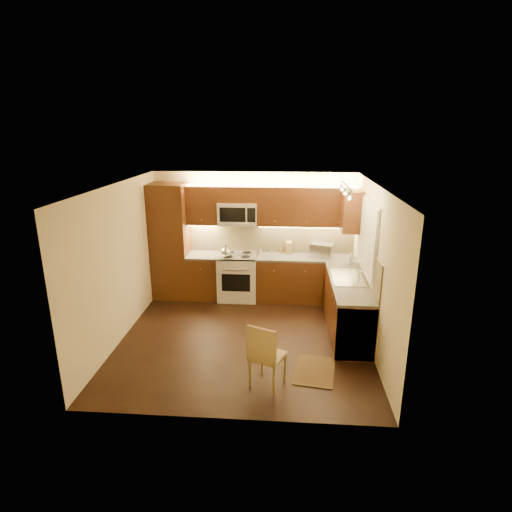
# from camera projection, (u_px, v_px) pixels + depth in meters

# --- Properties ---
(floor) EXTENTS (4.00, 4.00, 0.01)m
(floor) POSITION_uv_depth(u_px,v_px,m) (244.00, 338.00, 6.88)
(floor) COLOR black
(floor) RESTS_ON ground
(ceiling) EXTENTS (4.00, 4.00, 0.01)m
(ceiling) POSITION_uv_depth(u_px,v_px,m) (243.00, 186.00, 6.14)
(ceiling) COLOR beige
(ceiling) RESTS_ON ground
(wall_back) EXTENTS (4.00, 0.01, 2.50)m
(wall_back) POSITION_uv_depth(u_px,v_px,m) (254.00, 235.00, 8.41)
(wall_back) COLOR beige
(wall_back) RESTS_ON ground
(wall_front) EXTENTS (4.00, 0.01, 2.50)m
(wall_front) POSITION_uv_depth(u_px,v_px,m) (225.00, 324.00, 4.60)
(wall_front) COLOR beige
(wall_front) RESTS_ON ground
(wall_left) EXTENTS (0.01, 4.00, 2.50)m
(wall_left) POSITION_uv_depth(u_px,v_px,m) (119.00, 263.00, 6.65)
(wall_left) COLOR beige
(wall_left) RESTS_ON ground
(wall_right) EXTENTS (0.01, 4.00, 2.50)m
(wall_right) POSITION_uv_depth(u_px,v_px,m) (374.00, 269.00, 6.36)
(wall_right) COLOR beige
(wall_right) RESTS_ON ground
(pantry) EXTENTS (0.70, 0.60, 2.30)m
(pantry) POSITION_uv_depth(u_px,v_px,m) (170.00, 242.00, 8.28)
(pantry) COLOR #4A2910
(pantry) RESTS_ON floor
(base_cab_back_left) EXTENTS (0.62, 0.60, 0.86)m
(base_cab_back_left) POSITION_uv_depth(u_px,v_px,m) (204.00, 277.00, 8.44)
(base_cab_back_left) COLOR #4A2910
(base_cab_back_left) RESTS_ON floor
(counter_back_left) EXTENTS (0.62, 0.60, 0.04)m
(counter_back_left) POSITION_uv_depth(u_px,v_px,m) (203.00, 255.00, 8.31)
(counter_back_left) COLOR #363431
(counter_back_left) RESTS_ON base_cab_back_left
(base_cab_back_right) EXTENTS (1.92, 0.60, 0.86)m
(base_cab_back_right) POSITION_uv_depth(u_px,v_px,m) (305.00, 279.00, 8.30)
(base_cab_back_right) COLOR #4A2910
(base_cab_back_right) RESTS_ON floor
(counter_back_right) EXTENTS (1.92, 0.60, 0.04)m
(counter_back_right) POSITION_uv_depth(u_px,v_px,m) (306.00, 258.00, 8.16)
(counter_back_right) COLOR #363431
(counter_back_right) RESTS_ON base_cab_back_right
(base_cab_right) EXTENTS (0.60, 2.00, 0.86)m
(base_cab_right) POSITION_uv_depth(u_px,v_px,m) (347.00, 307.00, 7.01)
(base_cab_right) COLOR #4A2910
(base_cab_right) RESTS_ON floor
(counter_right) EXTENTS (0.60, 2.00, 0.04)m
(counter_right) POSITION_uv_depth(u_px,v_px,m) (349.00, 282.00, 6.88)
(counter_right) COLOR #363431
(counter_right) RESTS_ON base_cab_right
(dishwasher) EXTENTS (0.58, 0.60, 0.84)m
(dishwasher) POSITION_uv_depth(u_px,v_px,m) (353.00, 326.00, 6.34)
(dishwasher) COLOR silver
(dishwasher) RESTS_ON floor
(backsplash_back) EXTENTS (3.30, 0.02, 0.60)m
(backsplash_back) POSITION_uv_depth(u_px,v_px,m) (271.00, 237.00, 8.39)
(backsplash_back) COLOR tan
(backsplash_back) RESTS_ON wall_back
(backsplash_right) EXTENTS (0.02, 2.00, 0.60)m
(backsplash_right) POSITION_uv_depth(u_px,v_px,m) (368.00, 264.00, 6.76)
(backsplash_right) COLOR tan
(backsplash_right) RESTS_ON wall_right
(upper_cab_back_left) EXTENTS (0.62, 0.35, 0.75)m
(upper_cab_back_left) POSITION_uv_depth(u_px,v_px,m) (203.00, 205.00, 8.13)
(upper_cab_back_left) COLOR #4A2910
(upper_cab_back_left) RESTS_ON wall_back
(upper_cab_back_right) EXTENTS (1.92, 0.35, 0.75)m
(upper_cab_back_right) POSITION_uv_depth(u_px,v_px,m) (307.00, 206.00, 7.99)
(upper_cab_back_right) COLOR #4A2910
(upper_cab_back_right) RESTS_ON wall_back
(upper_cab_bridge) EXTENTS (0.76, 0.35, 0.31)m
(upper_cab_bridge) POSITION_uv_depth(u_px,v_px,m) (238.00, 194.00, 8.02)
(upper_cab_bridge) COLOR #4A2910
(upper_cab_bridge) RESTS_ON wall_back
(upper_cab_right_corner) EXTENTS (0.35, 0.50, 0.75)m
(upper_cab_right_corner) POSITION_uv_depth(u_px,v_px,m) (352.00, 211.00, 7.53)
(upper_cab_right_corner) COLOR #4A2910
(upper_cab_right_corner) RESTS_ON wall_right
(stove) EXTENTS (0.76, 0.65, 0.92)m
(stove) POSITION_uv_depth(u_px,v_px,m) (238.00, 276.00, 8.36)
(stove) COLOR silver
(stove) RESTS_ON floor
(microwave) EXTENTS (0.76, 0.38, 0.44)m
(microwave) POSITION_uv_depth(u_px,v_px,m) (238.00, 213.00, 8.11)
(microwave) COLOR silver
(microwave) RESTS_ON wall_back
(window_frame) EXTENTS (0.03, 1.44, 1.24)m
(window_frame) POSITION_uv_depth(u_px,v_px,m) (368.00, 238.00, 6.79)
(window_frame) COLOR silver
(window_frame) RESTS_ON wall_right
(window_blinds) EXTENTS (0.02, 1.36, 1.16)m
(window_blinds) POSITION_uv_depth(u_px,v_px,m) (367.00, 238.00, 6.79)
(window_blinds) COLOR silver
(window_blinds) RESTS_ON wall_right
(sink) EXTENTS (0.52, 0.86, 0.15)m
(sink) POSITION_uv_depth(u_px,v_px,m) (348.00, 274.00, 6.99)
(sink) COLOR silver
(sink) RESTS_ON counter_right
(faucet) EXTENTS (0.20, 0.04, 0.30)m
(faucet) POSITION_uv_depth(u_px,v_px,m) (359.00, 270.00, 6.96)
(faucet) COLOR silver
(faucet) RESTS_ON counter_right
(track_light_bar) EXTENTS (0.04, 1.20, 0.03)m
(track_light_bar) POSITION_uv_depth(u_px,v_px,m) (346.00, 186.00, 6.42)
(track_light_bar) COLOR silver
(track_light_bar) RESTS_ON ceiling
(kettle) EXTENTS (0.22, 0.22, 0.24)m
(kettle) POSITION_uv_depth(u_px,v_px,m) (226.00, 251.00, 8.05)
(kettle) COLOR silver
(kettle) RESTS_ON stove
(toaster_oven) EXTENTS (0.50, 0.43, 0.25)m
(toaster_oven) POSITION_uv_depth(u_px,v_px,m) (322.00, 250.00, 8.18)
(toaster_oven) COLOR silver
(toaster_oven) RESTS_ON counter_back_right
(knife_block) EXTENTS (0.12, 0.18, 0.24)m
(knife_block) POSITION_uv_depth(u_px,v_px,m) (289.00, 248.00, 8.33)
(knife_block) COLOR olive
(knife_block) RESTS_ON counter_back_right
(spice_jar_a) EXTENTS (0.05, 0.05, 0.08)m
(spice_jar_a) POSITION_uv_depth(u_px,v_px,m) (271.00, 251.00, 8.38)
(spice_jar_a) COLOR silver
(spice_jar_a) RESTS_ON counter_back_right
(spice_jar_b) EXTENTS (0.06, 0.06, 0.09)m
(spice_jar_b) POSITION_uv_depth(u_px,v_px,m) (261.00, 250.00, 8.44)
(spice_jar_b) COLOR brown
(spice_jar_b) RESTS_ON counter_back_right
(spice_jar_c) EXTENTS (0.05, 0.05, 0.10)m
(spice_jar_c) POSITION_uv_depth(u_px,v_px,m) (261.00, 251.00, 8.38)
(spice_jar_c) COLOR silver
(spice_jar_c) RESTS_ON counter_back_right
(spice_jar_d) EXTENTS (0.05, 0.05, 0.09)m
(spice_jar_d) POSITION_uv_depth(u_px,v_px,m) (281.00, 251.00, 8.41)
(spice_jar_d) COLOR olive
(spice_jar_d) RESTS_ON counter_back_right
(soap_bottle) EXTENTS (0.11, 0.11, 0.21)m
(soap_bottle) POSITION_uv_depth(u_px,v_px,m) (350.00, 258.00, 7.72)
(soap_bottle) COLOR #B8B7BC
(soap_bottle) RESTS_ON counter_right
(rug) EXTENTS (0.66, 0.88, 0.01)m
(rug) POSITION_uv_depth(u_px,v_px,m) (315.00, 371.00, 5.94)
(rug) COLOR black
(rug) RESTS_ON floor
(dining_chair) EXTENTS (0.54, 0.54, 0.92)m
(dining_chair) POSITION_uv_depth(u_px,v_px,m) (268.00, 354.00, 5.50)
(dining_chair) COLOR olive
(dining_chair) RESTS_ON floor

